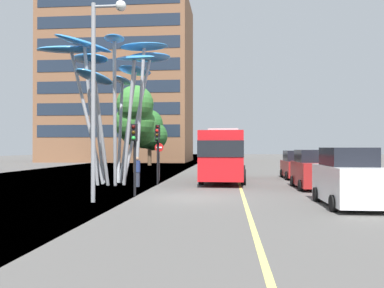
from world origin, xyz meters
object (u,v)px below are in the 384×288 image
object	(u,v)px
car_parked_near	(347,179)
street_lamp	(100,76)
traffic_light_kerb_near	(134,144)
car_parked_far	(296,166)
traffic_light_kerb_far	(157,144)
pedestrian	(137,172)
leaf_sculpture	(111,69)
no_entry_sign	(159,156)
red_bus	(224,153)
traffic_light_island_mid	(158,141)
car_parked_mid	(313,170)

from	to	relation	value
car_parked_near	street_lamp	distance (m)	10.73
traffic_light_kerb_near	car_parked_far	size ratio (longest dim) A/B	0.76
traffic_light_kerb_far	pedestrian	distance (m)	2.33
traffic_light_kerb_far	street_lamp	size ratio (longest dim) A/B	0.41
leaf_sculpture	no_entry_sign	distance (m)	6.65
no_entry_sign	leaf_sculpture	bearing A→B (deg)	-134.62
car_parked_near	red_bus	bearing A→B (deg)	113.39
no_entry_sign	red_bus	bearing A→B (deg)	-0.85
car_parked_far	pedestrian	world-z (taller)	car_parked_far
traffic_light_kerb_far	car_parked_near	distance (m)	12.24
traffic_light_island_mid	car_parked_near	size ratio (longest dim) A/B	0.85
traffic_light_island_mid	car_parked_near	bearing A→B (deg)	-46.99
traffic_light_kerb_far	pedestrian	bearing A→B (deg)	-123.95
traffic_light_kerb_far	car_parked_mid	distance (m)	9.23
street_lamp	traffic_light_kerb_near	bearing A→B (deg)	67.07
car_parked_near	car_parked_mid	size ratio (longest dim) A/B	1.04
traffic_light_island_mid	car_parked_far	bearing A→B (deg)	23.51
pedestrian	street_lamp	bearing A→B (deg)	-90.45
leaf_sculpture	traffic_light_kerb_near	bearing A→B (deg)	-64.21
red_bus	car_parked_mid	xyz separation A→B (m)	(4.91, -4.54, -0.90)
traffic_light_kerb_near	car_parked_near	distance (m)	9.38
traffic_light_kerb_far	car_parked_near	world-z (taller)	traffic_light_kerb_far
traffic_light_kerb_near	traffic_light_island_mid	bearing A→B (deg)	91.37
red_bus	leaf_sculpture	distance (m)	9.22
traffic_light_island_mid	traffic_light_kerb_near	bearing A→B (deg)	-88.63
red_bus	traffic_light_kerb_far	distance (m)	5.02
car_parked_near	car_parked_far	world-z (taller)	car_parked_near
pedestrian	no_entry_sign	distance (m)	4.46
leaf_sculpture	no_entry_sign	bearing A→B (deg)	45.38
leaf_sculpture	traffic_light_island_mid	bearing A→B (deg)	22.87
traffic_light_island_mid	pedestrian	distance (m)	3.48
leaf_sculpture	traffic_light_kerb_far	world-z (taller)	leaf_sculpture
traffic_light_kerb_near	traffic_light_kerb_far	distance (m)	5.83
traffic_light_kerb_near	street_lamp	xyz separation A→B (m)	(-0.93, -2.19, 2.79)
red_bus	car_parked_mid	bearing A→B (deg)	-42.75
leaf_sculpture	traffic_light_island_mid	size ratio (longest dim) A/B	2.45
leaf_sculpture	traffic_light_island_mid	world-z (taller)	leaf_sculpture
red_bus	traffic_light_kerb_near	distance (m)	9.66
leaf_sculpture	car_parked_mid	world-z (taller)	leaf_sculpture
car_parked_near	street_lamp	size ratio (longest dim) A/B	0.53
traffic_light_island_mid	car_parked_far	size ratio (longest dim) A/B	0.84
street_lamp	pedestrian	size ratio (longest dim) A/B	4.81
car_parked_mid	car_parked_far	world-z (taller)	car_parked_mid
leaf_sculpture	street_lamp	world-z (taller)	leaf_sculpture
traffic_light_island_mid	car_parked_near	distance (m)	13.48
car_parked_near	pedestrian	distance (m)	12.01
car_parked_far	traffic_light_kerb_far	bearing A→B (deg)	-148.78
traffic_light_island_mid	car_parked_mid	xyz separation A→B (m)	(9.19, -3.13, -1.70)
traffic_light_island_mid	car_parked_near	world-z (taller)	traffic_light_island_mid
red_bus	car_parked_far	distance (m)	5.99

